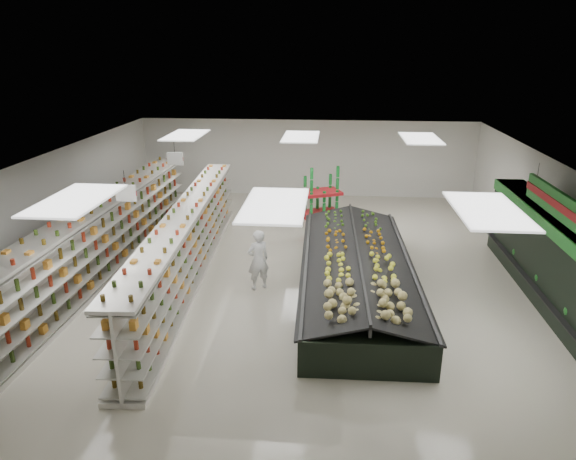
# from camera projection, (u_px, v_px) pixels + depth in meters

# --- Properties ---
(floor) EXTENTS (16.00, 16.00, 0.00)m
(floor) POSITION_uv_depth(u_px,v_px,m) (291.00, 270.00, 14.71)
(floor) COLOR beige
(floor) RESTS_ON ground
(ceiling) EXTENTS (14.00, 16.00, 0.02)m
(ceiling) POSITION_uv_depth(u_px,v_px,m) (291.00, 160.00, 13.63)
(ceiling) COLOR white
(ceiling) RESTS_ON wall_back
(wall_back) EXTENTS (14.00, 0.02, 3.20)m
(wall_back) POSITION_uv_depth(u_px,v_px,m) (307.00, 158.00, 21.67)
(wall_back) COLOR white
(wall_back) RESTS_ON floor
(wall_front) EXTENTS (14.00, 0.02, 3.20)m
(wall_front) POSITION_uv_depth(u_px,v_px,m) (242.00, 409.00, 6.66)
(wall_front) COLOR white
(wall_front) RESTS_ON floor
(wall_left) EXTENTS (0.02, 16.00, 3.20)m
(wall_left) POSITION_uv_depth(u_px,v_px,m) (49.00, 210.00, 14.74)
(wall_left) COLOR white
(wall_left) RESTS_ON floor
(wall_right) EXTENTS (0.02, 16.00, 3.20)m
(wall_right) POSITION_uv_depth(u_px,v_px,m) (554.00, 224.00, 13.60)
(wall_right) COLOR white
(wall_right) RESTS_ON floor
(produce_wall_case) EXTENTS (0.93, 8.00, 2.20)m
(produce_wall_case) POSITION_uv_depth(u_px,v_px,m) (556.00, 258.00, 12.35)
(produce_wall_case) COLOR black
(produce_wall_case) RESTS_ON floor
(aisle_sign_near) EXTENTS (0.52, 0.06, 0.75)m
(aisle_sign_near) POSITION_uv_depth(u_px,v_px,m) (126.00, 193.00, 12.21)
(aisle_sign_near) COLOR white
(aisle_sign_near) RESTS_ON ceiling
(aisle_sign_far) EXTENTS (0.52, 0.06, 0.75)m
(aisle_sign_far) POSITION_uv_depth(u_px,v_px,m) (175.00, 159.00, 15.97)
(aisle_sign_far) COLOR white
(aisle_sign_far) RESTS_ON ceiling
(hortifruti_banner) EXTENTS (0.12, 3.20, 0.95)m
(hortifruti_banner) POSITION_uv_depth(u_px,v_px,m) (554.00, 201.00, 11.90)
(hortifruti_banner) COLOR #217B27
(hortifruti_banner) RESTS_ON ceiling
(gondola_left) EXTENTS (1.11, 11.74, 2.03)m
(gondola_left) POSITION_uv_depth(u_px,v_px,m) (106.00, 238.00, 14.48)
(gondola_left) COLOR silver
(gondola_left) RESTS_ON floor
(gondola_center) EXTENTS (1.42, 11.23, 1.94)m
(gondola_center) POSITION_uv_depth(u_px,v_px,m) (188.00, 246.00, 14.02)
(gondola_center) COLOR silver
(gondola_center) RESTS_ON floor
(produce_island) EXTENTS (3.04, 7.96, 1.18)m
(produce_island) POSITION_uv_depth(u_px,v_px,m) (356.00, 270.00, 13.37)
(produce_island) COLOR black
(produce_island) RESTS_ON floor
(soda_endcap) EXTENTS (1.67, 1.43, 1.80)m
(soda_endcap) POSITION_uv_depth(u_px,v_px,m) (321.00, 195.00, 19.02)
(soda_endcap) COLOR #A61318
(soda_endcap) RESTS_ON floor
(shopper_main) EXTENTS (0.71, 0.65, 1.64)m
(shopper_main) POSITION_uv_depth(u_px,v_px,m) (258.00, 260.00, 13.31)
(shopper_main) COLOR white
(shopper_main) RESTS_ON floor
(shopper_background) EXTENTS (0.67, 0.88, 1.62)m
(shopper_background) POSITION_uv_depth(u_px,v_px,m) (211.00, 207.00, 17.71)
(shopper_background) COLOR tan
(shopper_background) RESTS_ON floor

